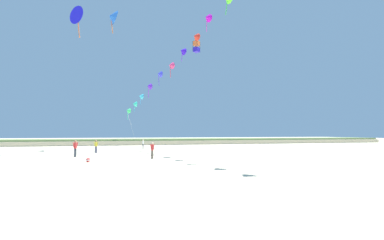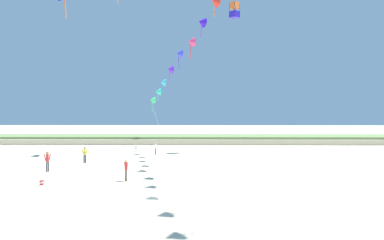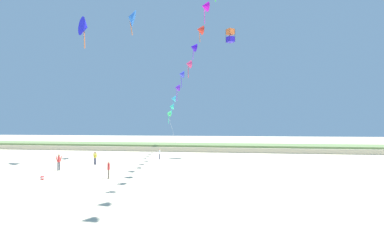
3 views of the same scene
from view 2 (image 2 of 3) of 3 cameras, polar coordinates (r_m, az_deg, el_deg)
name	(u,v)px [view 2 (image 2 of 3)]	position (r m, az deg, el deg)	size (l,w,h in m)	color
ground_plane	(154,198)	(20.86, -6.34, -12.77)	(240.00, 240.00, 0.00)	beige
dune_ridge	(182,139)	(58.52, -1.68, -3.17)	(120.00, 10.18, 1.21)	beige
person_near_left	(47,160)	(31.85, -22.95, -6.16)	(0.49, 0.50, 1.75)	#474C56
person_near_right	(85,154)	(36.08, -17.44, -5.37)	(0.58, 0.22, 1.64)	#282D4C
person_mid_center	(126,168)	(25.91, -10.94, -7.93)	(0.40, 0.50, 1.61)	#726656
person_far_left	(155,147)	(41.51, -6.11, -4.58)	(0.21, 0.53, 1.52)	#282D4C
kite_banner_string	(207,12)	(37.66, 2.44, 17.60)	(17.79, 38.82, 24.91)	#41E67C
large_kite_high_solo	(234,10)	(47.49, 7.09, 17.72)	(1.41, 1.41, 2.01)	#291BC1
beach_ball	(42,182)	(26.42, -23.74, -9.49)	(0.36, 0.36, 0.36)	red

